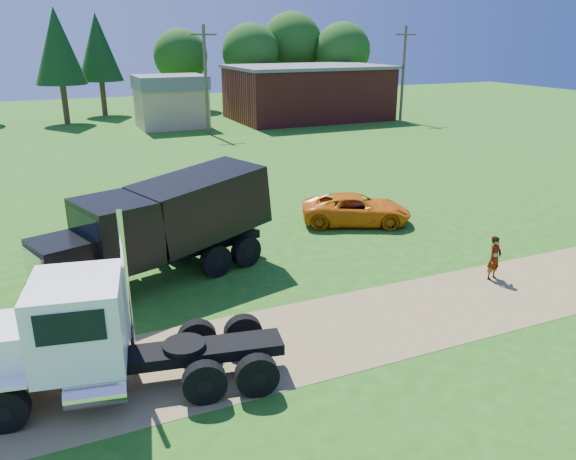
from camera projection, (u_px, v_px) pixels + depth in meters
name	position (u px, v px, depth m)	size (l,w,h in m)	color
ground	(344.00, 329.00, 16.48)	(140.00, 140.00, 0.00)	#225913
dirt_track	(344.00, 329.00, 16.47)	(120.00, 4.20, 0.01)	olive
white_semi_tractor	(85.00, 338.00, 13.06)	(7.44, 3.58, 4.39)	black
black_dump_truck	(164.00, 223.00, 19.38)	(8.61, 5.02, 3.68)	black
orange_pickup	(356.00, 209.00, 25.48)	(2.26, 4.90, 1.36)	#D6670A
spectator_a	(495.00, 258.00, 19.59)	(0.58, 0.38, 1.59)	#999999
spectator_b	(155.00, 239.00, 20.87)	(0.97, 0.76, 2.00)	#999999
brick_building	(308.00, 92.00, 57.02)	(15.40, 10.40, 5.30)	maroon
tan_shed	(171.00, 101.00, 51.77)	(6.20, 5.40, 4.70)	tan
utility_poles	(206.00, 78.00, 47.45)	(42.20, 0.28, 9.00)	#4C3A2B
tree_row	(184.00, 52.00, 60.37)	(52.45, 11.70, 10.84)	#392C17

